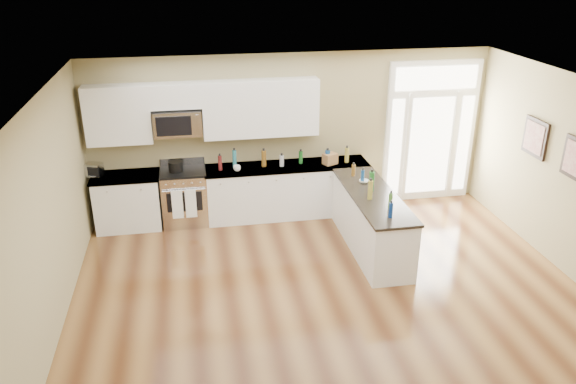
{
  "coord_description": "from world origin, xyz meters",
  "views": [
    {
      "loc": [
        -1.74,
        -5.25,
        4.35
      ],
      "look_at": [
        -0.44,
        2.0,
        1.17
      ],
      "focal_mm": 35.0,
      "sensor_mm": 36.0,
      "label": 1
    }
  ],
  "objects_px": {
    "stockpot": "(176,166)",
    "toaster_oven": "(94,170)",
    "peninsula_cabinet": "(371,223)",
    "kitchen_range": "(185,197)"
  },
  "relations": [
    {
      "from": "toaster_oven",
      "to": "kitchen_range",
      "type": "bearing_deg",
      "value": 18.61
    },
    {
      "from": "stockpot",
      "to": "toaster_oven",
      "type": "relative_size",
      "value": 0.97
    },
    {
      "from": "peninsula_cabinet",
      "to": "kitchen_range",
      "type": "distance_m",
      "value": 3.2
    },
    {
      "from": "stockpot",
      "to": "toaster_oven",
      "type": "xyz_separation_m",
      "value": [
        -1.31,
        0.05,
        0.0
      ]
    },
    {
      "from": "stockpot",
      "to": "toaster_oven",
      "type": "bearing_deg",
      "value": 177.63
    },
    {
      "from": "kitchen_range",
      "to": "toaster_oven",
      "type": "xyz_separation_m",
      "value": [
        -1.42,
        0.06,
        0.57
      ]
    },
    {
      "from": "peninsula_cabinet",
      "to": "toaster_oven",
      "type": "distance_m",
      "value": 4.58
    },
    {
      "from": "kitchen_range",
      "to": "peninsula_cabinet",
      "type": "bearing_deg",
      "value": -26.91
    },
    {
      "from": "peninsula_cabinet",
      "to": "kitchen_range",
      "type": "xyz_separation_m",
      "value": [
        -2.85,
        1.45,
        0.05
      ]
    },
    {
      "from": "peninsula_cabinet",
      "to": "stockpot",
      "type": "distance_m",
      "value": 3.36
    }
  ]
}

